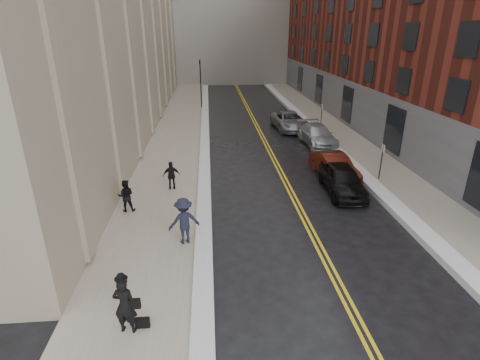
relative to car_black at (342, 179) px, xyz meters
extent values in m
plane|color=black|center=(-5.20, -6.64, -0.77)|extent=(160.00, 160.00, 0.00)
cube|color=gray|center=(-9.70, 9.36, -0.69)|extent=(4.00, 64.00, 0.15)
cube|color=gray|center=(3.80, 9.36, -0.69)|extent=(3.00, 64.00, 0.15)
cube|color=gold|center=(-2.82, 9.36, -0.76)|extent=(0.12, 64.00, 0.01)
cube|color=gold|center=(-2.58, 9.36, -0.76)|extent=(0.12, 64.00, 0.01)
cube|color=white|center=(-7.40, 9.36, -0.64)|extent=(0.70, 60.80, 0.26)
cube|color=white|center=(1.95, 9.36, -0.62)|extent=(0.85, 60.80, 0.30)
cube|color=maroon|center=(12.30, 16.36, 8.23)|extent=(14.00, 50.00, 18.00)
cylinder|color=black|center=(-7.80, 23.36, 1.83)|extent=(0.12, 0.12, 5.20)
imported|color=black|center=(-7.80, 23.36, 3.83)|extent=(0.18, 0.15, 0.90)
cylinder|color=black|center=(2.70, 1.36, 0.33)|extent=(0.06, 0.06, 2.20)
cube|color=white|center=(2.70, 1.36, 1.23)|extent=(0.02, 0.35, 0.45)
cylinder|color=black|center=(2.70, 13.36, 0.33)|extent=(0.06, 0.06, 2.20)
cube|color=white|center=(2.70, 13.36, 1.23)|extent=(0.02, 0.35, 0.45)
imported|color=black|center=(0.00, 0.00, 0.00)|extent=(1.98, 4.56, 1.53)
imported|color=#4A150D|center=(0.26, 2.18, -0.06)|extent=(2.08, 4.46, 1.41)
imported|color=#B3B7BB|center=(1.13, 8.97, -0.03)|extent=(2.34, 5.15, 1.46)
imported|color=gray|center=(0.00, 13.70, -0.02)|extent=(2.90, 5.57, 1.50)
imported|color=black|center=(-9.55, -9.39, 0.29)|extent=(0.72, 0.53, 1.82)
imported|color=black|center=(-11.06, -1.56, 0.17)|extent=(0.81, 0.66, 1.57)
imported|color=black|center=(-8.15, -4.65, 0.36)|extent=(1.42, 1.06, 1.96)
imported|color=black|center=(-9.12, 0.91, 0.16)|extent=(0.95, 0.49, 1.56)
camera|label=1|loc=(-7.02, -18.03, 7.54)|focal=28.00mm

